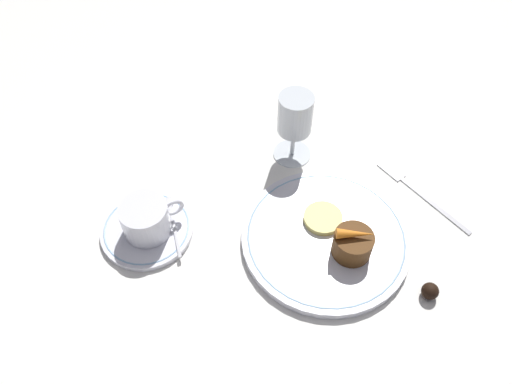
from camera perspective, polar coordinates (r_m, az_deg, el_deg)
The scene contains 11 objects.
ground_plane at distance 0.83m, azimuth 4.35°, elevation -4.12°, with size 3.00×3.00×0.00m, color white.
dinner_plate at distance 0.82m, azimuth 7.94°, elevation -5.22°, with size 0.27×0.27×0.01m.
saucer at distance 0.84m, azimuth -12.35°, elevation -4.17°, with size 0.15×0.15×0.01m.
coffee_cup at distance 0.81m, azimuth -12.50°, elevation -2.95°, with size 0.10×0.08×0.06m.
spoon at distance 0.83m, azimuth -9.50°, elevation -3.07°, with size 0.03×0.12×0.00m.
wine_glass at distance 0.87m, azimuth 4.46°, elevation 8.36°, with size 0.07×0.07×0.14m.
fork at distance 0.92m, azimuth 17.55°, elevation 0.48°, with size 0.06×0.20×0.01m.
dessert_cake at distance 0.78m, azimuth 10.98°, elevation -5.87°, with size 0.06×0.06×0.04m.
carrot_garnish at distance 0.76m, azimuth 11.31°, elevation -4.72°, with size 0.06×0.04×0.02m.
pineapple_slice at distance 0.82m, azimuth 7.66°, elevation -2.98°, with size 0.06×0.06×0.01m.
chocolate_truffle at distance 0.80m, azimuth 19.27°, elevation -10.64°, with size 0.03×0.03×0.03m.
Camera 1 is at (-0.25, -0.39, 0.69)m, focal length 35.00 mm.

